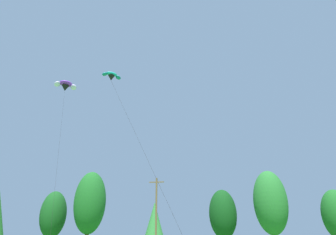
{
  "coord_description": "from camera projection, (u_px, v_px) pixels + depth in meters",
  "views": [
    {
      "loc": [
        5.76,
        2.58,
        2.31
      ],
      "look_at": [
        2.15,
        25.71,
        11.79
      ],
      "focal_mm": 31.96,
      "sensor_mm": 36.0,
      "label": 1
    }
  ],
  "objects": [
    {
      "name": "treeline_tree_b",
      "position": [
        53.0,
        215.0,
        53.83
      ],
      "size": [
        4.61,
        4.61,
        10.39
      ],
      "color": "#472D19",
      "rests_on": "ground_plane"
    },
    {
      "name": "treeline_tree_c",
      "position": [
        90.0,
        202.0,
        51.72
      ],
      "size": [
        5.41,
        5.41,
        13.35
      ],
      "color": "#472D19",
      "rests_on": "ground_plane"
    },
    {
      "name": "treeline_tree_d",
      "position": [
        154.0,
        221.0,
        49.79
      ],
      "size": [
        3.36,
        3.36,
        8.02
      ],
      "color": "#472D19",
      "rests_on": "ground_plane"
    },
    {
      "name": "treeline_tree_e",
      "position": [
        223.0,
        214.0,
        48.74
      ],
      "size": [
        4.47,
        4.47,
        9.88
      ],
      "color": "#472D19",
      "rests_on": "ground_plane"
    },
    {
      "name": "treeline_tree_f",
      "position": [
        270.0,
        202.0,
        46.56
      ],
      "size": [
        5.15,
        5.15,
        12.42
      ],
      "color": "#472D19",
      "rests_on": "ground_plane"
    },
    {
      "name": "utility_pole",
      "position": [
        156.0,
        214.0,
        42.39
      ],
      "size": [
        2.2,
        0.26,
        10.6
      ],
      "color": "brown",
      "rests_on": "ground_plane"
    },
    {
      "name": "parafoil_kite_high_purple",
      "position": [
        65.0,
        86.0,
        46.5
      ],
      "size": [
        11.96,
        18.25,
        23.61
      ],
      "color": "purple"
    },
    {
      "name": "parafoil_kite_mid_teal",
      "position": [
        112.0,
        76.0,
        31.7
      ],
      "size": [
        9.69,
        9.92,
        17.15
      ],
      "color": "teal"
    }
  ]
}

